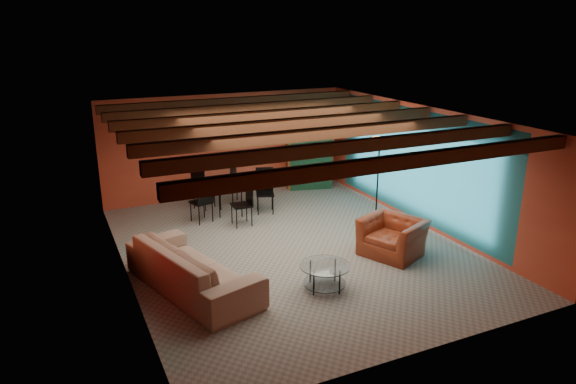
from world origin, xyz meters
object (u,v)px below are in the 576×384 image
armoire (307,153)px  armchair (393,237)px  dining_table (231,192)px  vase (230,166)px  sofa (192,267)px  potted_plant (307,108)px  coffee_table (325,276)px  floor_lamp (378,177)px

armoire → armchair: bearing=-81.1°
armchair → armoire: armoire is taller
dining_table → vase: vase is taller
sofa → potted_plant: size_ratio=6.11×
dining_table → potted_plant: (2.65, 1.20, 1.68)m
sofa → coffee_table: bearing=-130.6°
potted_plant → vase: bearing=-155.7°
armchair → potted_plant: bearing=149.6°
armoire → potted_plant: size_ratio=4.32×
vase → sofa: bearing=-118.8°
armchair → armoire: 4.88m
coffee_table → dining_table: size_ratio=0.42×
armchair → dining_table: 4.19m
dining_table → coffee_table: bearing=-87.1°
coffee_table → floor_lamp: (2.88, 2.69, 0.73)m
dining_table → floor_lamp: size_ratio=1.10×
dining_table → potted_plant: bearing=24.3°
sofa → armoire: bearing=-61.0°
sofa → dining_table: dining_table is taller
armchair → floor_lamp: 2.31m
armchair → armoire: bearing=149.6°
floor_lamp → vase: (-3.10, 1.61, 0.24)m
sofa → vase: (1.85, 3.37, 0.78)m
sofa → vase: vase is taller
potted_plant → armchair: bearing=-96.3°
coffee_table → floor_lamp: floor_lamp is taller
armoire → vase: armoire is taller
coffee_table → armoire: 6.06m
sofa → dining_table: bearing=-45.2°
armchair → floor_lamp: (0.98, 2.00, 0.58)m
floor_lamp → potted_plant: (-0.45, 2.80, 1.27)m
armchair → potted_plant: (0.53, 4.81, 1.85)m
sofa → coffee_table: 2.28m
dining_table → floor_lamp: (3.10, -1.61, 0.41)m
armoire → dining_table: bearing=-140.5°
floor_lamp → potted_plant: size_ratio=4.14×
floor_lamp → dining_table: bearing=152.6°
coffee_table → vase: 4.41m
coffee_table → vase: size_ratio=4.49×
armchair → dining_table: bearing=-173.7°
coffee_table → vase: (-0.22, 4.30, 0.97)m
dining_table → floor_lamp: 3.51m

